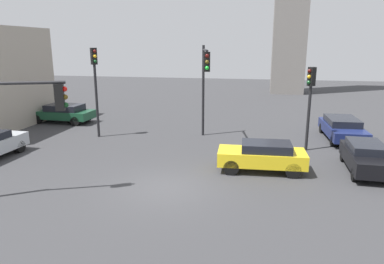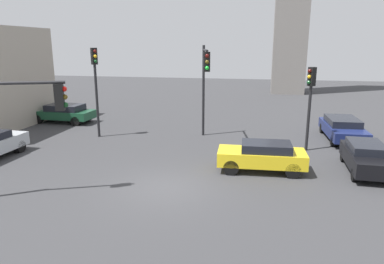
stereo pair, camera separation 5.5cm
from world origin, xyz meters
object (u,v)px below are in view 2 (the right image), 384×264
(traffic_light_1, at_px, (95,76))
(traffic_light_2, at_px, (310,93))
(car_0, at_px, (64,113))
(car_1, at_px, (366,157))
(car_3, at_px, (262,156))
(traffic_light_0, at_px, (14,112))
(traffic_light_3, at_px, (205,74))
(car_2, at_px, (343,128))

(traffic_light_1, distance_m, traffic_light_2, 12.70)
(traffic_light_1, relative_size, car_0, 1.19)
(car_1, bearing_deg, car_3, -77.48)
(traffic_light_0, relative_size, traffic_light_1, 0.84)
(traffic_light_2, bearing_deg, traffic_light_1, -43.74)
(traffic_light_0, bearing_deg, traffic_light_1, 75.85)
(traffic_light_3, bearing_deg, car_0, -119.43)
(traffic_light_0, bearing_deg, car_2, 17.68)
(traffic_light_0, height_order, car_2, traffic_light_0)
(traffic_light_3, relative_size, car_2, 1.18)
(traffic_light_2, height_order, car_1, traffic_light_2)
(traffic_light_3, xyz_separation_m, car_0, (-11.39, 3.59, -3.35))
(car_1, height_order, car_2, car_1)
(car_1, relative_size, car_2, 0.84)
(traffic_light_3, distance_m, car_1, 9.43)
(car_1, xyz_separation_m, car_3, (-4.70, -0.90, 0.04))
(traffic_light_1, bearing_deg, car_1, 29.71)
(car_0, distance_m, car_3, 16.78)
(traffic_light_2, relative_size, car_3, 1.13)
(traffic_light_0, bearing_deg, car_1, 0.26)
(traffic_light_2, xyz_separation_m, traffic_light_3, (-5.82, 0.37, 0.87))
(car_0, xyz_separation_m, car_3, (14.81, -7.87, 0.01))
(traffic_light_0, distance_m, traffic_light_3, 10.60)
(traffic_light_3, relative_size, car_3, 1.40)
(car_2, bearing_deg, traffic_light_1, -83.61)
(traffic_light_2, height_order, car_2, traffic_light_2)
(traffic_light_1, distance_m, car_1, 15.71)
(traffic_light_3, bearing_deg, car_1, 55.52)
(car_2, bearing_deg, car_1, -3.70)
(traffic_light_2, distance_m, traffic_light_3, 5.89)
(traffic_light_0, xyz_separation_m, traffic_light_1, (-1.20, 9.07, 0.51))
(car_2, bearing_deg, car_3, -37.98)
(car_1, bearing_deg, traffic_light_2, -140.72)
(car_1, bearing_deg, traffic_light_0, -66.36)
(traffic_light_1, xyz_separation_m, car_3, (10.29, -4.41, -3.10))
(traffic_light_3, xyz_separation_m, car_3, (3.43, -4.28, -3.35))
(traffic_light_3, distance_m, car_3, 6.42)
(car_1, relative_size, car_3, 1.00)
(traffic_light_1, relative_size, traffic_light_2, 1.21)
(traffic_light_1, bearing_deg, car_2, 51.74)
(traffic_light_0, xyz_separation_m, car_3, (9.09, 4.66, -2.59))
(car_1, bearing_deg, traffic_light_1, -101.51)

